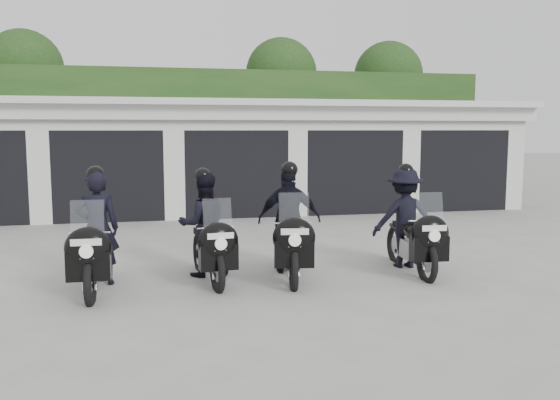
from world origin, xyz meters
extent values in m
plane|color=#9E9D98|center=(0.00, 0.00, 0.00)|extent=(80.00, 80.00, 0.00)
cube|color=silver|center=(0.00, 8.50, 1.40)|extent=(16.00, 6.00, 2.80)
cube|color=silver|center=(0.00, 8.30, 2.88)|extent=(16.40, 6.80, 0.16)
cube|color=silver|center=(0.00, 5.25, 2.65)|extent=(16.40, 0.12, 0.40)
cube|color=black|center=(0.00, 5.48, 0.12)|extent=(16.00, 0.06, 0.24)
cube|color=silver|center=(-4.65, 5.65, 1.40)|extent=(0.50, 0.50, 2.80)
cube|color=black|center=(-3.10, 6.70, 1.10)|extent=(2.60, 2.60, 2.20)
cube|color=silver|center=(-3.10, 5.65, 2.50)|extent=(2.60, 0.50, 0.60)
cube|color=silver|center=(-1.55, 5.65, 1.40)|extent=(0.50, 0.50, 2.80)
cube|color=black|center=(0.00, 6.70, 1.10)|extent=(2.60, 2.60, 2.20)
cube|color=silver|center=(0.00, 5.65, 2.50)|extent=(2.60, 0.50, 0.60)
cube|color=silver|center=(1.55, 5.65, 1.40)|extent=(0.50, 0.50, 2.80)
cube|color=black|center=(3.10, 6.70, 1.10)|extent=(2.60, 2.60, 2.20)
cube|color=silver|center=(3.10, 5.65, 2.50)|extent=(2.60, 0.50, 0.60)
cube|color=silver|center=(4.65, 5.65, 1.40)|extent=(0.50, 0.50, 2.80)
cube|color=black|center=(6.20, 6.70, 1.10)|extent=(2.60, 2.60, 2.20)
cube|color=silver|center=(6.20, 5.65, 2.50)|extent=(2.60, 0.50, 0.60)
cube|color=silver|center=(7.75, 5.65, 1.40)|extent=(0.50, 0.50, 2.80)
cube|color=#1A3A15|center=(0.00, 12.50, 2.15)|extent=(20.00, 2.00, 4.30)
sphere|color=#1A3A15|center=(-6.50, 14.00, 4.40)|extent=(2.80, 2.80, 2.80)
cylinder|color=black|center=(-6.50, 14.00, 1.65)|extent=(0.24, 0.24, 3.30)
sphere|color=#1A3A15|center=(3.00, 14.00, 4.40)|extent=(2.80, 2.80, 2.80)
cylinder|color=black|center=(3.00, 14.00, 1.65)|extent=(0.24, 0.24, 3.30)
sphere|color=#1A3A15|center=(7.50, 14.00, 4.40)|extent=(2.80, 2.80, 2.80)
cylinder|color=black|center=(7.50, 14.00, 1.65)|extent=(0.24, 0.24, 3.30)
torus|color=black|center=(-2.90, -1.44, 0.29)|extent=(0.12, 0.69, 0.68)
torus|color=black|center=(-2.86, -0.09, 0.29)|extent=(0.12, 0.69, 0.68)
cube|color=#9E9EA3|center=(-2.88, -0.74, 0.36)|extent=(0.26, 0.52, 0.30)
cube|color=black|center=(-2.88, -0.76, 0.21)|extent=(0.11, 1.22, 0.06)
ellipsoid|color=black|center=(-2.88, -0.90, 0.67)|extent=(0.32, 0.55, 0.27)
cube|color=black|center=(-2.87, -0.50, 0.69)|extent=(0.26, 0.52, 0.09)
ellipsoid|color=black|center=(-2.90, -1.51, 0.73)|extent=(0.60, 0.33, 0.56)
cube|color=black|center=(-2.90, -1.51, 0.51)|extent=(0.55, 0.22, 0.37)
cube|color=#B2BFC6|center=(-2.90, -1.48, 1.10)|extent=(0.41, 0.12, 0.48)
cylinder|color=silver|center=(-2.90, -1.32, 0.90)|extent=(0.52, 0.04, 0.03)
cube|color=silver|center=(-2.91, -1.67, 0.84)|extent=(0.37, 0.02, 0.08)
cube|color=silver|center=(-2.91, -1.64, 0.67)|extent=(0.17, 0.02, 0.09)
imported|color=black|center=(-2.87, -0.48, 0.82)|extent=(0.61, 0.41, 1.64)
sphere|color=black|center=(-2.87, -0.48, 1.59)|extent=(0.25, 0.25, 0.25)
torus|color=black|center=(-1.24, -1.19, 0.28)|extent=(0.17, 0.67, 0.66)
torus|color=black|center=(-1.38, 0.10, 0.28)|extent=(0.17, 0.67, 0.66)
cube|color=#9E9EA3|center=(-1.31, -0.53, 0.34)|extent=(0.29, 0.52, 0.29)
cube|color=black|center=(-1.31, -0.54, 0.20)|extent=(0.20, 1.17, 0.05)
ellipsoid|color=black|center=(-1.30, -0.68, 0.65)|extent=(0.35, 0.55, 0.26)
cube|color=black|center=(-1.34, -0.29, 0.67)|extent=(0.29, 0.52, 0.09)
ellipsoid|color=black|center=(-1.23, -1.26, 0.70)|extent=(0.60, 0.36, 0.54)
cube|color=black|center=(-1.23, -1.26, 0.50)|extent=(0.54, 0.26, 0.36)
cube|color=#B2BFC6|center=(-1.23, -1.23, 1.06)|extent=(0.41, 0.15, 0.46)
cylinder|color=silver|center=(-1.25, -1.08, 0.87)|extent=(0.50, 0.08, 0.03)
cube|color=silver|center=(-1.21, -1.41, 0.81)|extent=(0.36, 0.05, 0.08)
cube|color=silver|center=(-1.22, -1.39, 0.65)|extent=(0.16, 0.03, 0.09)
imported|color=black|center=(-1.34, -0.28, 0.79)|extent=(0.83, 0.68, 1.58)
sphere|color=black|center=(-1.34, -0.28, 1.53)|extent=(0.24, 0.24, 0.24)
torus|color=black|center=(-0.18, -1.30, 0.29)|extent=(0.22, 0.70, 0.69)
torus|color=black|center=(0.05, 0.04, 0.29)|extent=(0.22, 0.70, 0.69)
cube|color=#9E9EA3|center=(-0.06, -0.61, 0.36)|extent=(0.33, 0.56, 0.30)
cube|color=black|center=(-0.07, -0.63, 0.21)|extent=(0.28, 1.23, 0.06)
ellipsoid|color=black|center=(-0.09, -0.77, 0.68)|extent=(0.39, 0.59, 0.27)
cube|color=black|center=(-0.02, -0.37, 0.70)|extent=(0.33, 0.56, 0.09)
ellipsoid|color=black|center=(-0.19, -1.38, 0.74)|extent=(0.64, 0.41, 0.57)
cube|color=black|center=(-0.19, -1.38, 0.52)|extent=(0.58, 0.30, 0.38)
cube|color=#B2BFC6|center=(-0.19, -1.35, 1.12)|extent=(0.43, 0.18, 0.48)
cylinder|color=silver|center=(-0.16, -1.19, 0.91)|extent=(0.53, 0.12, 0.03)
cube|color=silver|center=(-0.22, -1.54, 0.85)|extent=(0.38, 0.08, 0.09)
cube|color=silver|center=(-0.22, -1.51, 0.68)|extent=(0.17, 0.04, 0.09)
imported|color=black|center=(-0.02, -0.35, 0.83)|extent=(1.05, 0.71, 1.66)
sphere|color=black|center=(-0.02, -0.35, 1.61)|extent=(0.26, 0.26, 0.26)
torus|color=black|center=(1.84, -1.31, 0.28)|extent=(0.14, 0.68, 0.67)
torus|color=black|center=(1.91, 0.01, 0.28)|extent=(0.14, 0.68, 0.67)
cube|color=#9E9EA3|center=(1.88, -0.63, 0.35)|extent=(0.27, 0.52, 0.29)
cube|color=black|center=(1.87, -0.65, 0.20)|extent=(0.14, 1.20, 0.06)
ellipsoid|color=black|center=(1.87, -0.79, 0.66)|extent=(0.33, 0.54, 0.26)
cube|color=black|center=(1.89, -0.39, 0.68)|extent=(0.27, 0.52, 0.09)
ellipsoid|color=black|center=(1.83, -1.38, 0.72)|extent=(0.59, 0.33, 0.55)
cube|color=black|center=(1.83, -1.38, 0.51)|extent=(0.54, 0.23, 0.37)
cube|color=#B2BFC6|center=(1.84, -1.35, 1.08)|extent=(0.41, 0.13, 0.47)
cylinder|color=silver|center=(1.84, -1.20, 0.88)|extent=(0.52, 0.05, 0.03)
cube|color=silver|center=(1.83, -1.54, 0.83)|extent=(0.37, 0.03, 0.08)
cube|color=silver|center=(1.83, -1.51, 0.66)|extent=(0.17, 0.02, 0.09)
imported|color=black|center=(1.89, -0.37, 0.81)|extent=(1.07, 0.59, 1.61)
sphere|color=black|center=(1.89, -0.37, 1.56)|extent=(0.25, 0.25, 0.25)
camera|label=1|loc=(-2.09, -9.19, 2.23)|focal=38.00mm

